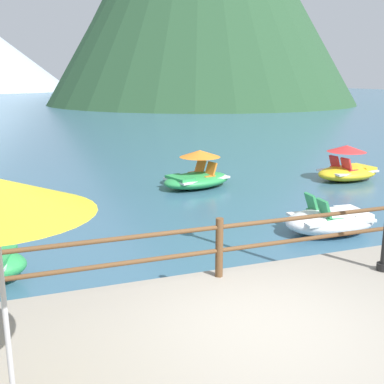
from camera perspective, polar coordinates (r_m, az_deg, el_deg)
ground_plane at (r=44.93m, az=-16.64°, el=8.82°), size 200.00×200.00×0.00m
dock_railing at (r=7.26m, az=3.35°, el=-5.97°), size 23.92×0.12×0.95m
pedal_boat_0 at (r=16.91m, az=18.41°, el=2.75°), size 2.44×1.62×1.21m
pedal_boat_2 at (r=11.03m, az=16.52°, el=-3.34°), size 2.21×1.45×0.88m
pedal_boat_3 at (r=14.98m, az=0.62°, el=2.07°), size 2.68×2.02×1.19m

